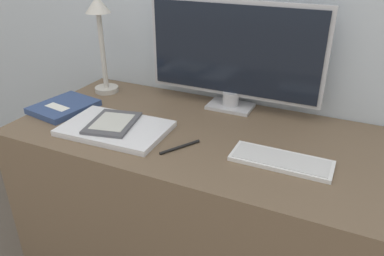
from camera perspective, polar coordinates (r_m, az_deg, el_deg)
The scene contains 8 objects.
desk at distance 1.44m, azimuth -0.03°, elevation -13.29°, with size 1.18×0.59×0.73m.
monitor at distance 1.35m, azimuth 6.29°, elevation 11.10°, with size 0.64×0.11×0.39m.
keyboard at distance 1.09m, azimuth 13.43°, elevation -4.84°, with size 0.28×0.11×0.01m.
laptop at distance 1.25m, azimuth -11.58°, elevation -0.04°, with size 0.35×0.24×0.02m.
ereader at distance 1.26m, azimuth -12.02°, elevation 0.79°, with size 0.18×0.21×0.01m.
desk_lamp at distance 1.53m, azimuth -13.81°, elevation 14.37°, with size 0.10×0.10×0.38m.
notebook at distance 1.46m, azimuth -18.94°, elevation 3.09°, with size 0.21×0.24×0.02m.
pen at distance 1.13m, azimuth -1.84°, elevation -2.91°, with size 0.08×0.12×0.01m.
Camera 1 is at (0.47, -0.75, 1.29)m, focal length 35.00 mm.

